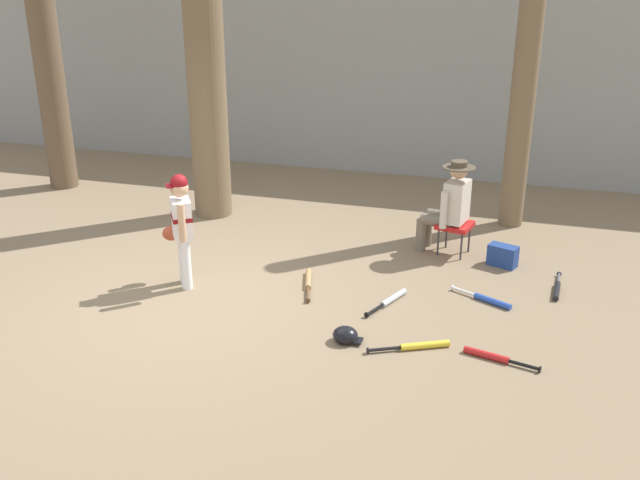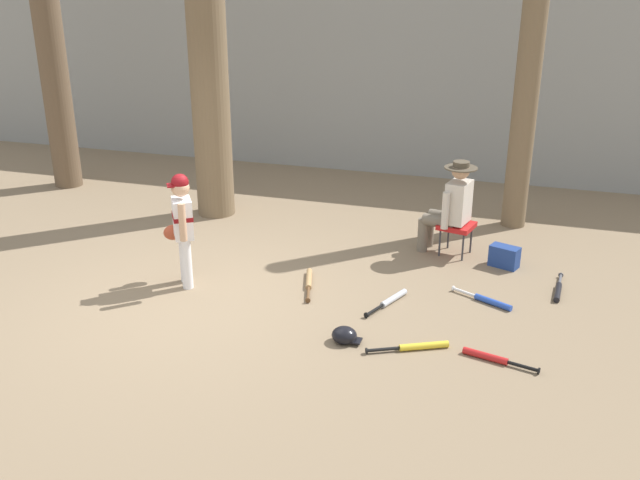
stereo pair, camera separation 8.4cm
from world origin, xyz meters
The scene contains 15 objects.
ground_plane centered at (0.00, 0.00, 0.00)m, with size 60.00×60.00×0.00m, color #7F6B51.
concrete_back_wall centered at (0.00, 5.74, 1.59)m, with size 18.00×0.36×3.17m, color gray.
tree_near_player centered at (-1.00, 2.76, 2.09)m, with size 0.80×0.80×4.97m.
tree_behind_spectator centered at (3.17, 3.54, 1.85)m, with size 0.46×0.46×4.16m.
young_ballplayer centered at (-0.27, 0.41, 0.74)m, with size 0.51×0.52×1.31m.
folding_stool centered at (2.54, 2.22, 0.36)m, with size 0.48×0.48×0.41m.
seated_spectator centered at (2.44, 2.24, 0.64)m, with size 0.68×0.54×1.20m.
handbag_beside_stool centered at (3.15, 2.00, 0.13)m, with size 0.34×0.18×0.26m, color navy.
bat_wood_tan centered at (1.06, 0.82, 0.03)m, with size 0.29×0.78×0.07m.
bat_aluminum_silver centered at (2.06, 0.63, 0.03)m, with size 0.33×0.71×0.07m.
bat_red_barrel centered at (3.19, -0.26, 0.03)m, with size 0.71×0.23×0.07m.
bat_blue_youth centered at (3.06, 0.93, 0.03)m, with size 0.68×0.38×0.07m.
bat_black_composite centered at (3.78, 1.43, 0.03)m, with size 0.11×0.72×0.07m.
bat_yellow_trainer centered at (2.50, -0.26, 0.03)m, with size 0.75×0.42×0.07m.
batting_helmet_black centered at (1.81, -0.33, 0.07)m, with size 0.29×0.22×0.17m.
Camera 2 is at (3.37, -6.10, 3.40)m, focal length 39.54 mm.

